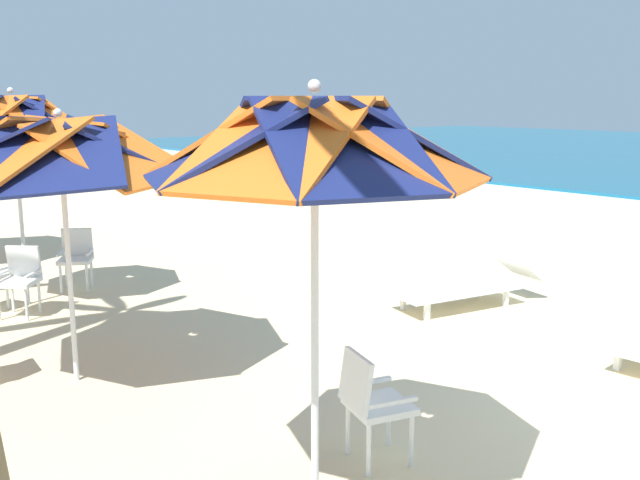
{
  "coord_description": "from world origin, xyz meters",
  "views": [
    {
      "loc": [
        2.14,
        -6.0,
        2.69
      ],
      "look_at": [
        -4.15,
        -0.44,
        1.0
      ],
      "focal_mm": 39.79,
      "sensor_mm": 36.0,
      "label": 1
    }
  ],
  "objects_px": {
    "plastic_chair_2": "(76,255)",
    "sun_lounger_2": "(468,285)",
    "beach_umbrella_0": "(315,145)",
    "plastic_chair_0": "(371,400)",
    "beach_umbrella_2": "(13,120)",
    "plastic_chair_4": "(20,276)",
    "beach_umbrella_1": "(61,151)"
  },
  "relations": [
    {
      "from": "plastic_chair_2",
      "to": "sun_lounger_2",
      "type": "height_order",
      "value": "plastic_chair_2"
    },
    {
      "from": "beach_umbrella_0",
      "to": "plastic_chair_0",
      "type": "relative_size",
      "value": 3.23
    },
    {
      "from": "plastic_chair_2",
      "to": "sun_lounger_2",
      "type": "bearing_deg",
      "value": 39.76
    },
    {
      "from": "beach_umbrella_0",
      "to": "beach_umbrella_2",
      "type": "relative_size",
      "value": 0.99
    },
    {
      "from": "beach_umbrella_2",
      "to": "sun_lounger_2",
      "type": "xyz_separation_m",
      "value": [
        3.92,
        4.3,
        -2.14
      ]
    },
    {
      "from": "plastic_chair_2",
      "to": "plastic_chair_4",
      "type": "relative_size",
      "value": 1.0
    },
    {
      "from": "plastic_chair_4",
      "to": "sun_lounger_2",
      "type": "bearing_deg",
      "value": 52.41
    },
    {
      "from": "beach_umbrella_0",
      "to": "plastic_chair_2",
      "type": "height_order",
      "value": "beach_umbrella_0"
    },
    {
      "from": "plastic_chair_0",
      "to": "beach_umbrella_2",
      "type": "relative_size",
      "value": 0.31
    },
    {
      "from": "beach_umbrella_0",
      "to": "beach_umbrella_1",
      "type": "height_order",
      "value": "beach_umbrella_0"
    },
    {
      "from": "beach_umbrella_0",
      "to": "sun_lounger_2",
      "type": "xyz_separation_m",
      "value": [
        -2.25,
        4.63,
        -2.13
      ]
    },
    {
      "from": "beach_umbrella_2",
      "to": "sun_lounger_2",
      "type": "height_order",
      "value": "beach_umbrella_2"
    },
    {
      "from": "plastic_chair_0",
      "to": "plastic_chair_4",
      "type": "relative_size",
      "value": 1.0
    },
    {
      "from": "beach_umbrella_2",
      "to": "plastic_chair_0",
      "type": "bearing_deg",
      "value": 4.14
    },
    {
      "from": "plastic_chair_0",
      "to": "plastic_chair_2",
      "type": "relative_size",
      "value": 1.0
    },
    {
      "from": "plastic_chair_0",
      "to": "beach_umbrella_2",
      "type": "xyz_separation_m",
      "value": [
        -5.94,
        -0.43,
        1.92
      ]
    },
    {
      "from": "beach_umbrella_0",
      "to": "plastic_chair_2",
      "type": "distance_m",
      "value": 6.82
    },
    {
      "from": "beach_umbrella_2",
      "to": "sun_lounger_2",
      "type": "relative_size",
      "value": 1.26
    },
    {
      "from": "sun_lounger_2",
      "to": "plastic_chair_4",
      "type": "bearing_deg",
      "value": -127.59
    },
    {
      "from": "beach_umbrella_0",
      "to": "sun_lounger_2",
      "type": "height_order",
      "value": "beach_umbrella_0"
    },
    {
      "from": "beach_umbrella_1",
      "to": "beach_umbrella_2",
      "type": "bearing_deg",
      "value": 168.86
    },
    {
      "from": "beach_umbrella_1",
      "to": "plastic_chair_4",
      "type": "bearing_deg",
      "value": 171.81
    },
    {
      "from": "sun_lounger_2",
      "to": "beach_umbrella_0",
      "type": "bearing_deg",
      "value": -64.1
    },
    {
      "from": "beach_umbrella_1",
      "to": "plastic_chair_2",
      "type": "bearing_deg",
      "value": 156.73
    },
    {
      "from": "plastic_chair_0",
      "to": "plastic_chair_4",
      "type": "bearing_deg",
      "value": -173.28
    },
    {
      "from": "beach_umbrella_0",
      "to": "sun_lounger_2",
      "type": "distance_m",
      "value": 5.57
    },
    {
      "from": "beach_umbrella_0",
      "to": "beach_umbrella_2",
      "type": "distance_m",
      "value": 6.17
    },
    {
      "from": "plastic_chair_0",
      "to": "plastic_chair_4",
      "type": "xyz_separation_m",
      "value": [
        -5.5,
        -0.65,
        0.0
      ]
    },
    {
      "from": "beach_umbrella_0",
      "to": "plastic_chair_0",
      "type": "bearing_deg",
      "value": 106.76
    },
    {
      "from": "beach_umbrella_0",
      "to": "beach_umbrella_1",
      "type": "relative_size",
      "value": 1.08
    },
    {
      "from": "beach_umbrella_0",
      "to": "beach_umbrella_1",
      "type": "xyz_separation_m",
      "value": [
        -3.22,
        -0.26,
        -0.2
      ]
    },
    {
      "from": "beach_umbrella_0",
      "to": "beach_umbrella_1",
      "type": "distance_m",
      "value": 3.24
    }
  ]
}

